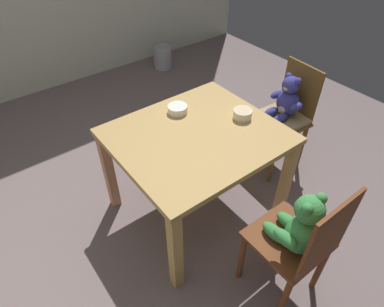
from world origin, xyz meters
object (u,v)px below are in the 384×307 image
(dining_table, at_px, (197,146))
(metal_pail, at_px, (163,57))
(teddy_chair_near_right, at_px, (284,109))
(porridge_bowl_cream_near_right, at_px, (243,114))
(porridge_bowl_white_far_center, at_px, (178,109))
(teddy_chair_near_front, at_px, (300,233))

(dining_table, height_order, metal_pail, dining_table)
(teddy_chair_near_right, bearing_deg, porridge_bowl_cream_near_right, 9.20)
(porridge_bowl_white_far_center, bearing_deg, teddy_chair_near_front, -90.91)
(teddy_chair_near_front, height_order, porridge_bowl_white_far_center, teddy_chair_near_front)
(dining_table, bearing_deg, teddy_chair_near_right, 0.03)
(porridge_bowl_white_far_center, relative_size, metal_pail, 0.49)
(porridge_bowl_white_far_center, bearing_deg, dining_table, -99.70)
(teddy_chair_near_front, bearing_deg, teddy_chair_near_right, -45.47)
(dining_table, relative_size, porridge_bowl_cream_near_right, 8.28)
(dining_table, bearing_deg, metal_pail, 62.27)
(dining_table, relative_size, teddy_chair_near_right, 1.17)
(teddy_chair_near_front, relative_size, metal_pail, 3.27)
(teddy_chair_near_right, distance_m, porridge_bowl_white_far_center, 0.91)
(dining_table, xyz_separation_m, porridge_bowl_white_far_center, (0.05, 0.27, 0.13))
(teddy_chair_near_front, bearing_deg, dining_table, 2.31)
(dining_table, xyz_separation_m, teddy_chair_near_right, (0.89, 0.00, -0.07))
(porridge_bowl_cream_near_right, height_order, metal_pail, porridge_bowl_cream_near_right)
(teddy_chair_near_front, xyz_separation_m, teddy_chair_near_right, (0.86, 0.84, -0.02))
(dining_table, xyz_separation_m, metal_pail, (1.13, 2.15, -0.47))
(teddy_chair_near_front, height_order, teddy_chair_near_right, teddy_chair_near_front)
(dining_table, distance_m, teddy_chair_near_right, 0.89)
(porridge_bowl_white_far_center, bearing_deg, metal_pail, 59.99)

